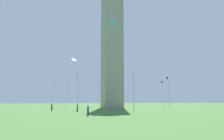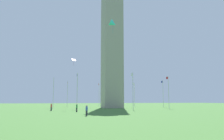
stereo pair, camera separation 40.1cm
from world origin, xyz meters
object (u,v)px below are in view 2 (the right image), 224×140
object	(u,v)px
flagpole_sw	(168,91)
flagpole_nw	(134,94)
person_green_shirt	(77,108)
flagpole_n	(99,94)
person_blue_shirt	(87,110)
kite_cyan_delta	(113,24)
flagpole_se	(77,90)
kite_pink_diamond	(74,60)
flagpole_s	(133,89)
flagpole_w	(163,93)
flagpole_ne	(67,93)
flagpole_e	(53,91)
obelisk_monument	(112,24)
person_red_shirt	(51,107)

from	to	relation	value
flagpole_sw	flagpole_nw	bearing A→B (deg)	-0.00
person_green_shirt	flagpole_n	bearing A→B (deg)	25.57
flagpole_n	flagpole_sw	distance (m)	32.87
person_blue_shirt	flagpole_n	bearing A→B (deg)	5.26
flagpole_sw	kite_cyan_delta	world-z (taller)	kite_cyan_delta
flagpole_sw	person_blue_shirt	bearing A→B (deg)	129.52
flagpole_se	kite_pink_diamond	xyz separation A→B (m)	(2.09, 0.73, 7.70)
flagpole_s	flagpole_w	world-z (taller)	same
person_blue_shirt	kite_pink_diamond	distance (m)	26.79
flagpole_se	flagpole_s	size ratio (longest dim) A/B	1.00
flagpole_s	person_green_shirt	size ratio (longest dim) A/B	5.30
flagpole_n	flagpole_ne	distance (m)	13.62
flagpole_n	flagpole_e	world-z (taller)	same
flagpole_s	kite_cyan_delta	bearing A→B (deg)	116.09
person_blue_shirt	flagpole_w	bearing A→B (deg)	-22.38
flagpole_e	obelisk_monument	bearing A→B (deg)	-90.17
flagpole_ne	flagpole_e	world-z (taller)	same
flagpole_nw	person_blue_shirt	bearing A→B (deg)	150.53
flagpole_e	person_red_shirt	bearing A→B (deg)	176.83
person_green_shirt	person_red_shirt	distance (m)	7.81
flagpole_n	flagpole_w	xyz separation A→B (m)	(-17.79, -17.79, 0.00)
flagpole_n	flagpole_e	distance (m)	25.16
flagpole_se	kite_cyan_delta	bearing A→B (deg)	-139.87
flagpole_n	person_red_shirt	distance (m)	38.75
flagpole_s	flagpole_nw	xyz separation A→B (m)	(30.37, -12.58, 0.00)
flagpole_n	person_red_shirt	bearing A→B (deg)	151.02
flagpole_nw	obelisk_monument	bearing A→B (deg)	135.12
obelisk_monument	kite_cyan_delta	bearing A→B (deg)	164.27
flagpole_n	flagpole_w	world-z (taller)	same
flagpole_n	flagpole_se	xyz separation A→B (m)	(-30.37, 12.58, 0.00)
flagpole_n	flagpole_nw	distance (m)	13.62
flagpole_ne	kite_cyan_delta	size ratio (longest dim) A/B	2.76
person_green_shirt	person_red_shirt	world-z (taller)	person_red_shirt
flagpole_e	flagpole_w	xyz separation A→B (m)	(-0.00, -35.58, 0.00)
flagpole_se	person_red_shirt	size ratio (longest dim) A/B	5.29
flagpole_e	flagpole_s	xyz separation A→B (m)	(-17.79, -17.79, 0.00)
person_blue_shirt	kite_pink_diamond	world-z (taller)	kite_pink_diamond
flagpole_n	person_green_shirt	distance (m)	42.39
person_blue_shirt	flagpole_se	bearing A→B (deg)	16.47
obelisk_monument	flagpole_se	xyz separation A→B (m)	(-12.53, 12.58, -21.92)
flagpole_ne	person_green_shirt	xyz separation A→B (m)	(-34.65, 1.28, -4.06)
obelisk_monument	kite_pink_diamond	distance (m)	22.09
flagpole_se	person_red_shirt	xyz separation A→B (m)	(-3.34, 6.09, -4.06)
kite_pink_diamond	kite_cyan_delta	distance (m)	14.49
flagpole_se	flagpole_s	distance (m)	13.62
kite_cyan_delta	person_red_shirt	bearing A→B (deg)	69.92
flagpole_w	person_blue_shirt	distance (m)	47.15
flagpole_sw	obelisk_monument	bearing A→B (deg)	45.12
flagpole_ne	flagpole_w	world-z (taller)	same
obelisk_monument	kite_cyan_delta	size ratio (longest dim) A/B	16.44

